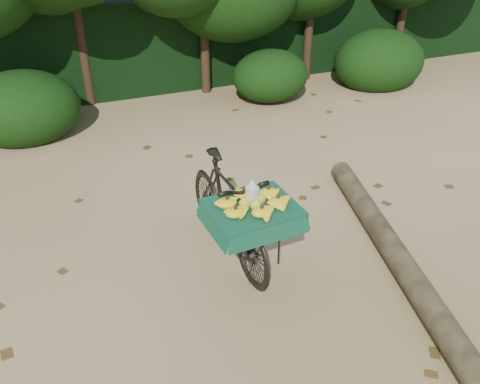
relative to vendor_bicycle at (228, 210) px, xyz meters
name	(u,v)px	position (x,y,z in m)	size (l,w,h in m)	color
ground	(306,237)	(0.99, -0.04, -0.61)	(80.00, 80.00, 0.00)	tan
vendor_bicycle	(228,210)	(0.00, 0.00, 0.00)	(0.89, 2.00, 1.20)	black
fallen_log	(392,249)	(1.69, -0.77, -0.48)	(0.27, 0.27, 3.75)	brown
hedge_backdrop	(166,38)	(0.99, 6.26, 0.29)	(26.00, 1.80, 1.80)	black
bush_clumps	(222,85)	(1.49, 4.26, -0.16)	(8.80, 1.70, 0.90)	black
leaf_litter	(282,209)	(0.99, 0.61, -0.61)	(7.00, 7.30, 0.01)	#4A3213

